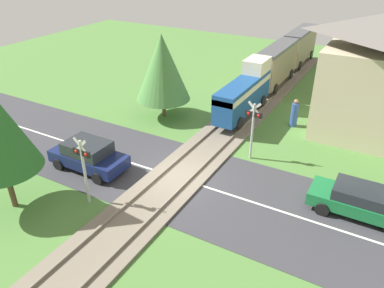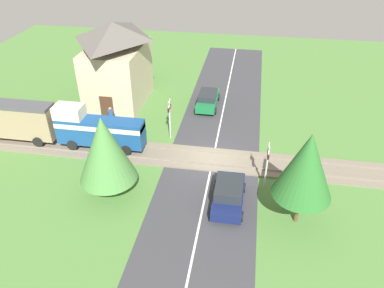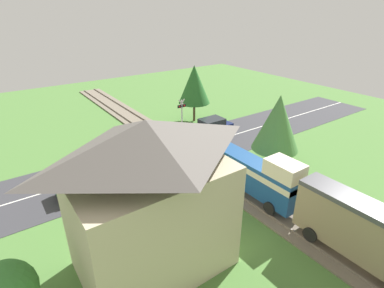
% 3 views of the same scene
% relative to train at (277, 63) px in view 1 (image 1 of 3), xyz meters
% --- Properties ---
extents(ground_plane, '(60.00, 60.00, 0.00)m').
position_rel_train_xyz_m(ground_plane, '(0.00, -14.84, -1.88)').
color(ground_plane, '#4C7A38').
extents(road_surface, '(48.00, 6.40, 0.02)m').
position_rel_train_xyz_m(road_surface, '(0.00, -14.84, -1.87)').
color(road_surface, '#38383D').
rests_on(road_surface, ground_plane).
extents(track_bed, '(2.80, 48.00, 0.24)m').
position_rel_train_xyz_m(track_bed, '(0.00, -14.84, -1.81)').
color(track_bed, '#756B5B').
rests_on(track_bed, ground_plane).
extents(train, '(1.58, 19.49, 3.18)m').
position_rel_train_xyz_m(train, '(0.00, 0.00, 0.00)').
color(train, navy).
rests_on(train, track_bed).
extents(car_near_crossing, '(3.99, 1.91, 1.52)m').
position_rel_train_xyz_m(car_near_crossing, '(-4.34, -16.28, -1.09)').
color(car_near_crossing, '#141E4C').
rests_on(car_near_crossing, ground_plane).
extents(car_far_side, '(4.16, 1.81, 1.34)m').
position_rel_train_xyz_m(car_far_side, '(8.15, -13.40, -1.16)').
color(car_far_side, '#197038').
rests_on(car_far_side, ground_plane).
extents(crossing_signal_west_approach, '(0.90, 0.18, 3.24)m').
position_rel_train_xyz_m(crossing_signal_west_approach, '(-2.40, -18.41, 0.19)').
color(crossing_signal_west_approach, '#B7B7B7').
rests_on(crossing_signal_west_approach, ground_plane).
extents(crossing_signal_east_approach, '(0.90, 0.18, 3.24)m').
position_rel_train_xyz_m(crossing_signal_east_approach, '(2.40, -11.27, 0.19)').
color(crossing_signal_east_approach, '#B7B7B7').
rests_on(crossing_signal_east_approach, ground_plane).
extents(station_building, '(6.98, 4.85, 7.18)m').
position_rel_train_xyz_m(station_building, '(7.65, -5.54, 1.61)').
color(station_building, '#C6B793').
rests_on(station_building, ground_plane).
extents(pedestrian_by_station, '(0.44, 0.44, 1.78)m').
position_rel_train_xyz_m(pedestrian_by_station, '(3.28, -6.28, -1.07)').
color(pedestrian_by_station, '#2D4C8E').
rests_on(pedestrian_by_station, ground_plane).
extents(tree_roadside_hedge, '(3.46, 3.46, 5.39)m').
position_rel_train_xyz_m(tree_roadside_hedge, '(-4.56, -9.03, 1.44)').
color(tree_roadside_hedge, brown).
rests_on(tree_roadside_hedge, ground_plane).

